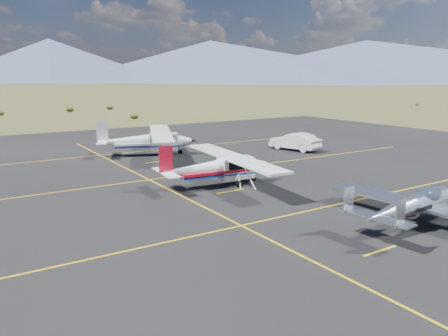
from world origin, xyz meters
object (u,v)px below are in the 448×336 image
object	(u,v)px
aircraft_low_wing	(418,205)
aircraft_cessna	(218,167)
sedan	(295,141)
aircraft_plain	(147,140)

from	to	relation	value
aircraft_low_wing	aircraft_cessna	xyz separation A→B (m)	(-3.86, 11.53, 0.20)
aircraft_cessna	sedan	bearing A→B (deg)	36.11
aircraft_cessna	sedan	xyz separation A→B (m)	(13.41, 7.78, -0.43)
aircraft_cessna	aircraft_plain	distance (m)	12.69
aircraft_cessna	sedan	size ratio (longest dim) A/B	2.26
aircraft_low_wing	aircraft_cessna	bearing A→B (deg)	104.25
aircraft_low_wing	sedan	bearing A→B (deg)	59.43
aircraft_low_wing	aircraft_cessna	size ratio (longest dim) A/B	0.91
aircraft_plain	sedan	size ratio (longest dim) A/B	2.41
aircraft_plain	aircraft_cessna	bearing A→B (deg)	-70.22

